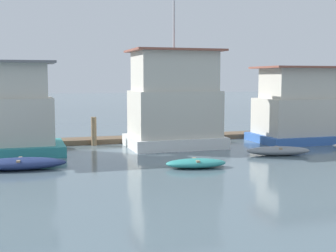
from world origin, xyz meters
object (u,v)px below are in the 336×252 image
(houseboat_white, at_px, (174,102))
(dinghy_teal, at_px, (196,163))
(houseboat_blue, at_px, (306,108))
(dinghy_navy, at_px, (19,164))
(mooring_post_near_right, at_px, (177,130))
(dinghy_grey, at_px, (278,151))
(mooring_post_centre, at_px, (94,131))

(houseboat_white, height_order, dinghy_teal, houseboat_white)
(houseboat_blue, relative_size, dinghy_navy, 1.58)
(houseboat_blue, distance_m, dinghy_teal, 11.93)
(dinghy_teal, bearing_deg, dinghy_navy, 165.99)
(houseboat_white, distance_m, houseboat_blue, 8.88)
(houseboat_white, xyz_separation_m, dinghy_teal, (-1.07, -6.53, -2.46))
(houseboat_white, height_order, mooring_post_near_right, houseboat_white)
(houseboat_white, xyz_separation_m, dinghy_grey, (4.32, -4.61, -2.43))
(houseboat_blue, bearing_deg, dinghy_teal, -147.54)
(houseboat_blue, distance_m, dinghy_navy, 18.26)
(dinghy_navy, distance_m, dinghy_teal, 7.93)
(dinghy_grey, xyz_separation_m, mooring_post_centre, (-8.80, 6.53, 0.63))
(dinghy_navy, bearing_deg, houseboat_blue, 14.00)
(houseboat_blue, relative_size, dinghy_grey, 1.89)
(dinghy_teal, distance_m, mooring_post_near_right, 8.69)
(mooring_post_centre, bearing_deg, houseboat_white, -23.22)
(mooring_post_centre, bearing_deg, mooring_post_near_right, 0.00)
(dinghy_grey, distance_m, mooring_post_centre, 10.98)
(houseboat_white, xyz_separation_m, mooring_post_near_right, (0.85, 1.92, -1.87))
(dinghy_navy, xyz_separation_m, dinghy_teal, (7.69, -1.92, -0.06))
(dinghy_grey, height_order, mooring_post_near_right, mooring_post_near_right)
(dinghy_navy, bearing_deg, mooring_post_centre, 56.80)
(houseboat_blue, xyz_separation_m, mooring_post_near_right, (-8.01, 2.14, -1.38))
(dinghy_teal, distance_m, dinghy_grey, 5.72)
(houseboat_white, distance_m, mooring_post_near_right, 2.82)
(houseboat_white, bearing_deg, mooring_post_centre, 156.78)
(dinghy_navy, xyz_separation_m, mooring_post_near_right, (9.62, 6.54, 0.52))
(houseboat_white, xyz_separation_m, dinghy_navy, (-8.76, -4.61, -2.40))
(houseboat_white, xyz_separation_m, mooring_post_centre, (-4.48, 1.92, -1.80))
(houseboat_blue, bearing_deg, dinghy_navy, -166.00)
(houseboat_blue, height_order, dinghy_navy, houseboat_blue)
(dinghy_navy, height_order, mooring_post_centre, mooring_post_centre)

